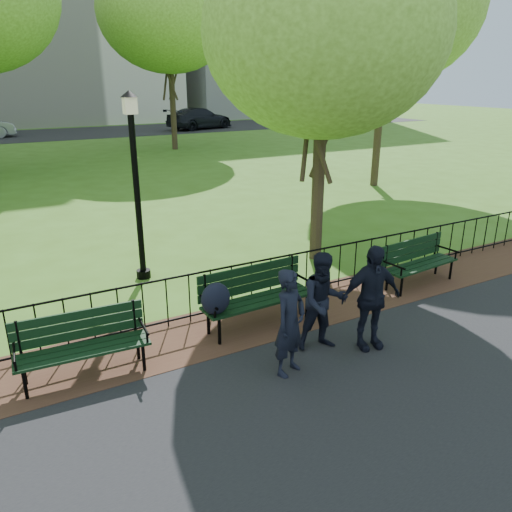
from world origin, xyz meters
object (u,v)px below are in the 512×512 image
tree_far_e (168,11)px  person_left (290,323)px  park_bench_left_a (81,338)px  person_mid (324,302)px  person_right (371,297)px  tree_mid_e (388,4)px  park_bench_main (237,294)px  tree_near_e (325,32)px  lamppost (136,181)px  park_bench_right_a (417,257)px  sedan_dark (200,118)px

tree_far_e → person_left: (-6.93, -23.10, -6.56)m
park_bench_left_a → person_mid: size_ratio=1.17×
person_right → tree_far_e: bearing=88.6°
tree_mid_e → park_bench_main: bearing=-141.5°
tree_near_e → person_mid: bearing=-124.2°
lamppost → tree_far_e: tree_far_e is taller
lamppost → tree_near_e: size_ratio=0.54×
park_bench_left_a → tree_far_e: 24.66m
park_bench_main → person_right: person_right is taller
park_bench_main → park_bench_right_a: 4.12m
tree_far_e → person_left: bearing=-106.7°
park_bench_right_a → tree_mid_e: bearing=47.7°
person_right → person_left: bearing=-167.6°
person_left → person_mid: person_left is taller
lamppost → tree_mid_e: bearing=24.7°
person_mid → sedan_dark: bearing=84.0°
tree_near_e → park_bench_right_a: bearing=-69.2°
park_bench_left_a → tree_near_e: tree_near_e is taller
tree_mid_e → person_right: 13.91m
park_bench_left_a → sedan_dark: 35.77m
lamppost → sedan_dark: (13.71, 29.06, -1.20)m
park_bench_main → lamppost: bearing=99.4°
park_bench_main → tree_mid_e: tree_mid_e is taller
park_bench_right_a → person_mid: bearing=-165.3°
park_bench_main → tree_mid_e: 14.14m
park_bench_main → tree_far_e: bearing=70.0°
park_bench_right_a → tree_far_e: (2.91, 21.61, 6.78)m
tree_mid_e → tree_far_e: size_ratio=0.87×
park_bench_main → park_bench_left_a: 2.46m
lamppost → sedan_dark: 32.16m
park_bench_right_a → lamppost: lamppost is taller
tree_near_e → tree_mid_e: 9.07m
tree_near_e → sedan_dark: 31.65m
park_bench_left_a → park_bench_right_a: 6.57m
person_left → person_mid: 0.88m
park_bench_main → sedan_dark: bearing=65.8°
tree_near_e → tree_mid_e: (6.89, 5.70, 1.54)m
lamppost → person_right: (2.19, -4.51, -1.21)m
tree_far_e → person_mid: 24.47m
person_mid → person_right: bearing=-11.6°
tree_far_e → tree_mid_e: bearing=-77.1°
tree_near_e → tree_far_e: bearing=79.0°
tree_far_e → person_right: 24.60m
tree_far_e → person_mid: (-6.11, -22.77, -6.57)m
person_left → tree_near_e: bearing=26.4°
person_right → lamppost: bearing=127.8°
park_bench_left_a → park_bench_right_a: (6.57, 0.13, -0.01)m
park_bench_left_a → tree_near_e: bearing=26.5°
lamppost → tree_mid_e: tree_mid_e is taller
tree_near_e → person_mid: 5.81m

